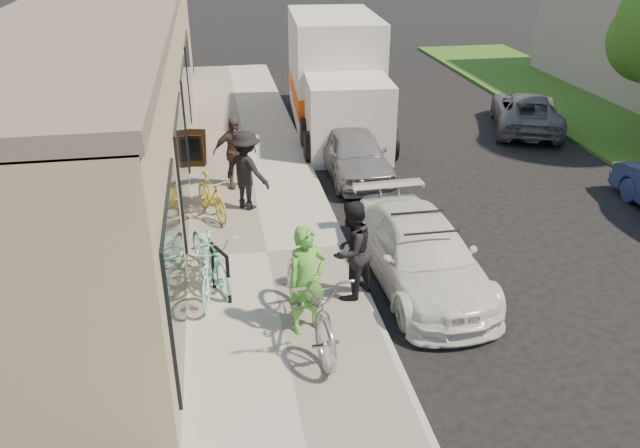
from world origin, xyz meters
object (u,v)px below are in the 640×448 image
far_car_gray (526,112)px  cruiser_bike_c (212,196)px  man_standing (351,250)px  cruiser_bike_a (209,267)px  moving_truck (336,80)px  tandem_bike (310,299)px  cruiser_bike_b (211,253)px  bystander_a (246,170)px  bike_rack (220,267)px  sedan_silver (354,153)px  sandwich_board (194,149)px  woman_rider (307,280)px  sedan_white (421,253)px  bystander_b (235,152)px

far_car_gray → cruiser_bike_c: size_ratio=2.62×
man_standing → cruiser_bike_a: size_ratio=0.99×
moving_truck → cruiser_bike_a: (-4.03, -9.48, -0.79)m
tandem_bike → far_car_gray: bearing=42.2°
cruiser_bike_b → bystander_a: bearing=55.5°
tandem_bike → man_standing: man_standing is taller
bike_rack → sedan_silver: size_ratio=0.25×
bike_rack → sandwich_board: 6.34m
sedan_silver → woman_rider: (-2.20, -6.52, 0.41)m
far_car_gray → cruiser_bike_b: size_ratio=2.13×
tandem_bike → bike_rack: bearing=126.2°
moving_truck → man_standing: bearing=-95.7°
tandem_bike → cruiser_bike_b: size_ratio=1.32×
sedan_silver → far_car_gray: size_ratio=0.89×
bike_rack → tandem_bike: 1.91m
cruiser_bike_c → bike_rack: bearing=-109.5°
sedan_white → moving_truck: moving_truck is taller
bike_rack → bystander_a: 3.59m
sandwich_board → cruiser_bike_c: size_ratio=0.58×
bystander_b → far_car_gray: bearing=17.0°
tandem_bike → cruiser_bike_c: bearing=99.9°
cruiser_bike_a → sandwich_board: bearing=100.6°
cruiser_bike_a → bystander_a: size_ratio=0.99×
bike_rack → cruiser_bike_a: bearing=163.2°
sedan_silver → cruiser_bike_c: sedan_silver is taller
bystander_a → far_car_gray: bearing=-109.2°
sedan_silver → woman_rider: woman_rider is taller
cruiser_bike_a → bike_rack: bearing=-8.9°
sedan_white → woman_rider: 2.59m
bike_rack → bystander_b: (0.50, 4.75, 0.32)m
bike_rack → sedan_silver: sedan_silver is taller
cruiser_bike_b → bystander_a: (0.83, 2.93, 0.38)m
sandwich_board → moving_truck: bearing=49.1°
bike_rack → moving_truck: bearing=68.0°
sandwich_board → sedan_silver: 4.09m
sedan_white → sedan_silver: sedan_white is taller
sedan_silver → moving_truck: (0.37, 4.22, 0.85)m
sedan_white → bystander_b: bearing=120.4°
far_car_gray → cruiser_bike_c: bearing=47.9°
woman_rider → sedan_white: bearing=9.7°
cruiser_bike_c → bystander_b: bystander_b is taller
moving_truck → bystander_a: (-3.16, -6.02, -0.44)m
sandwich_board → bike_rack: bearing=-73.1°
sedan_silver → cruiser_bike_c: (-3.57, -2.13, 0.00)m
cruiser_bike_c → bystander_b: (0.59, 1.57, 0.40)m
cruiser_bike_a → cruiser_bike_c: cruiser_bike_a is taller
man_standing → cruiser_bike_a: man_standing is taller
bystander_b → cruiser_bike_b: bearing=-102.5°
woman_rider → bystander_b: size_ratio=1.02×
far_car_gray → bystander_a: bystander_a is taller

